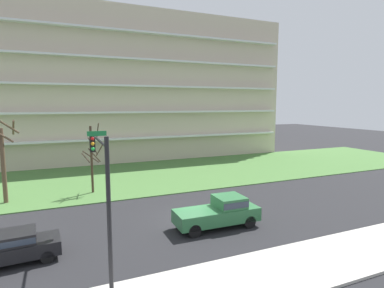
% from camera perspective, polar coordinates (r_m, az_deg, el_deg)
% --- Properties ---
extents(ground, '(160.00, 160.00, 0.00)m').
position_cam_1_polar(ground, '(22.04, -0.33, -13.49)').
color(ground, '#232326').
extents(sidewalk_curb_near, '(80.00, 4.00, 0.15)m').
position_cam_1_polar(sidewalk_curb_near, '(15.65, 12.18, -22.49)').
color(sidewalk_curb_near, '#BCB7AD').
rests_on(sidewalk_curb_near, ground).
extents(grass_lawn_strip, '(80.00, 16.00, 0.08)m').
position_cam_1_polar(grass_lawn_strip, '(34.82, -9.45, -5.74)').
color(grass_lawn_strip, '#477238').
rests_on(grass_lawn_strip, ground).
extents(apartment_building, '(48.64, 13.82, 20.33)m').
position_cam_1_polar(apartment_building, '(48.14, -13.93, 9.84)').
color(apartment_building, beige).
rests_on(apartment_building, ground).
extents(tree_far_left, '(2.04, 2.32, 6.75)m').
position_cam_1_polar(tree_far_left, '(28.41, -31.06, -2.17)').
color(tree_far_left, brown).
rests_on(tree_far_left, ground).
extents(tree_left, '(1.77, 1.76, 6.21)m').
position_cam_1_polar(tree_left, '(28.62, -17.68, -2.31)').
color(tree_left, '#423023').
rests_on(tree_left, ground).
extents(pickup_green_near_left, '(5.44, 2.10, 1.95)m').
position_cam_1_polar(pickup_green_near_left, '(20.49, 5.11, -12.12)').
color(pickup_green_near_left, '#2D6B3D').
rests_on(pickup_green_near_left, ground).
extents(sedan_black_center_left, '(4.50, 2.06, 1.57)m').
position_cam_1_polar(sedan_black_center_left, '(18.47, -29.94, -15.79)').
color(sedan_black_center_left, black).
rests_on(sedan_black_center_left, ground).
extents(traffic_signal_mast, '(0.90, 5.74, 6.56)m').
position_cam_1_polar(traffic_signal_mast, '(14.76, -16.10, -5.94)').
color(traffic_signal_mast, black).
rests_on(traffic_signal_mast, ground).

